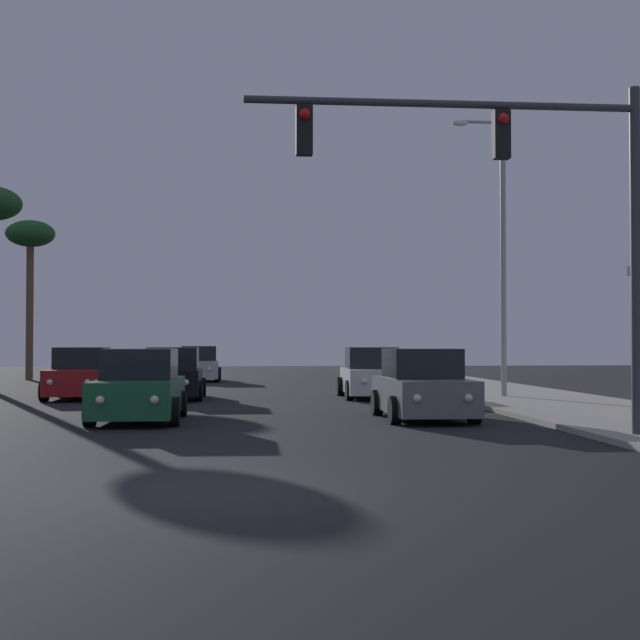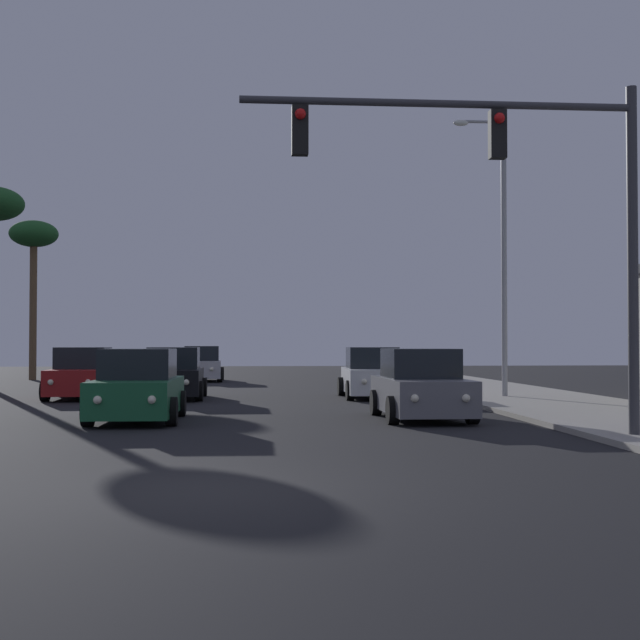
# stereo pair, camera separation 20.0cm
# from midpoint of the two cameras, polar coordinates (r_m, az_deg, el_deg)

# --- Properties ---
(ground_plane) EXTENTS (120.00, 120.00, 0.00)m
(ground_plane) POSITION_cam_midpoint_polar(r_m,az_deg,el_deg) (11.34, -7.71, -10.66)
(ground_plane) COLOR black
(sidewalk_right) EXTENTS (5.00, 60.00, 0.12)m
(sidewalk_right) POSITION_cam_midpoint_polar(r_m,az_deg,el_deg) (23.08, 17.97, -5.77)
(sidewalk_right) COLOR #9E998E
(sidewalk_right) RESTS_ON ground
(car_black) EXTENTS (2.04, 4.32, 1.68)m
(car_black) POSITION_cam_midpoint_polar(r_m,az_deg,el_deg) (29.47, -9.59, -3.52)
(car_black) COLOR black
(car_black) RESTS_ON ground
(car_red) EXTENTS (2.04, 4.33, 1.68)m
(car_red) POSITION_cam_midpoint_polar(r_m,az_deg,el_deg) (30.18, -15.21, -3.44)
(car_red) COLOR maroon
(car_red) RESTS_ON ground
(car_green) EXTENTS (2.04, 4.32, 1.68)m
(car_green) POSITION_cam_midpoint_polar(r_m,az_deg,el_deg) (21.15, -11.76, -4.31)
(car_green) COLOR #195933
(car_green) RESTS_ON ground
(car_silver) EXTENTS (2.04, 4.34, 1.68)m
(car_silver) POSITION_cam_midpoint_polar(r_m,az_deg,el_deg) (43.11, -7.87, -2.89)
(car_silver) COLOR #B7B7BC
(car_silver) RESTS_ON ground
(car_white) EXTENTS (2.04, 4.34, 1.68)m
(car_white) POSITION_cam_midpoint_polar(r_m,az_deg,el_deg) (29.66, 3.13, -3.53)
(car_white) COLOR silver
(car_white) RESTS_ON ground
(car_grey) EXTENTS (2.04, 4.32, 1.68)m
(car_grey) POSITION_cam_midpoint_polar(r_m,az_deg,el_deg) (21.41, 6.31, -4.30)
(car_grey) COLOR slate
(car_grey) RESTS_ON ground
(traffic_light_mast) EXTENTS (7.42, 0.36, 6.50)m
(traffic_light_mast) POSITION_cam_midpoint_polar(r_m,az_deg,el_deg) (17.08, 12.65, 8.40)
(traffic_light_mast) COLOR #38383D
(traffic_light_mast) RESTS_ON sidewalk_right
(street_lamp) EXTENTS (1.74, 0.24, 9.00)m
(street_lamp) POSITION_cam_midpoint_polar(r_m,az_deg,el_deg) (29.40, 11.21, 4.99)
(street_lamp) COLOR #99999E
(street_lamp) RESTS_ON sidewalk_right
(palm_tree_far) EXTENTS (2.40, 2.40, 7.93)m
(palm_tree_far) POSITION_cam_midpoint_polar(r_m,az_deg,el_deg) (46.67, -18.17, 4.79)
(palm_tree_far) COLOR brown
(palm_tree_far) RESTS_ON ground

